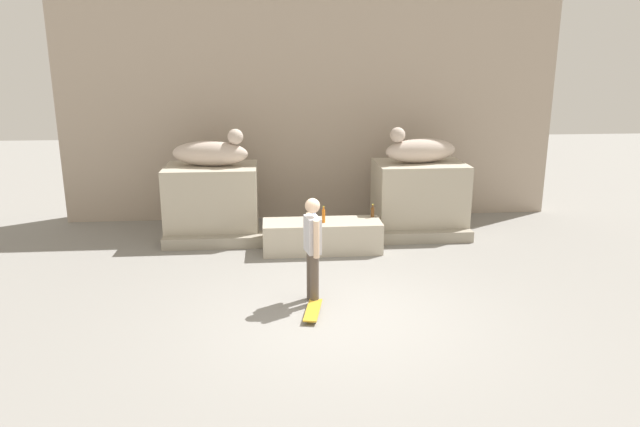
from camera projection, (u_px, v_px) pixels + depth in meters
ground_plane at (340, 315)px, 8.72m from camera, size 40.00×40.00×0.00m
facade_wall at (311, 88)px, 13.60m from camera, size 11.43×0.60×6.07m
pedestal_left at (212, 201)px, 12.40m from camera, size 1.90×1.39×1.53m
pedestal_right at (419, 197)px, 12.77m from camera, size 1.90×1.39×1.53m
statue_reclining_left at (212, 152)px, 12.13m from camera, size 1.68×0.86×0.78m
statue_reclining_right at (419, 150)px, 12.49m from camera, size 1.68×0.86×0.78m
ledge_block at (322, 236)px, 11.55m from camera, size 2.32×0.80×0.61m
skater at (313, 246)px, 8.99m from camera, size 0.26×0.53×1.67m
skateboard at (313, 310)px, 8.75m from camera, size 0.35×0.82×0.08m
bottle_orange at (324, 216)px, 11.36m from camera, size 0.07×0.07×0.33m
bottle_brown at (373, 212)px, 11.76m from camera, size 0.07×0.07×0.26m
bottle_blue at (314, 216)px, 11.30m from camera, size 0.08×0.08×0.33m
stair_step at (320, 238)px, 12.07m from camera, size 6.36×0.50×0.23m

